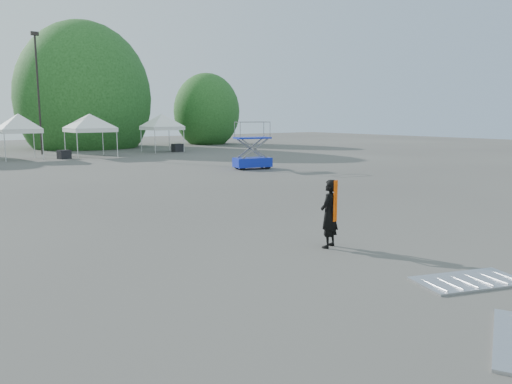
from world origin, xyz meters
TOP-DOWN VIEW (x-y plane):
  - ground at (0.00, 0.00)m, footprint 120.00×120.00m
  - light_pole_east at (3.00, 32.00)m, footprint 0.60×0.25m
  - tree_mid_e at (9.00, 39.00)m, footprint 5.12×5.12m
  - tree_far_e at (22.00, 37.00)m, footprint 3.84×3.84m
  - tent_e at (0.50, 27.90)m, footprint 3.82×3.82m
  - tent_f at (5.46, 27.30)m, footprint 4.59×4.59m
  - tent_g at (12.36, 28.84)m, footprint 4.20×4.20m
  - man at (0.82, -3.08)m, footprint 0.71×0.60m
  - scissor_lift at (10.11, 12.50)m, footprint 2.38×1.57m
  - barrier_mid at (1.13, -6.55)m, footprint 2.29×1.67m
  - crate_mid at (3.22, 26.68)m, footprint 0.98×0.85m
  - crate_east at (13.43, 28.05)m, footprint 0.97×0.78m

SIDE VIEW (x-z plane):
  - ground at x=0.00m, z-range 0.00..0.00m
  - barrier_mid at x=1.13m, z-range 0.00..0.07m
  - crate_mid at x=3.22m, z-range 0.00..0.65m
  - crate_east at x=13.43m, z-range 0.00..0.71m
  - man at x=0.82m, z-range 0.00..1.67m
  - scissor_lift at x=10.11m, z-range 0.01..2.83m
  - tent_e at x=0.50m, z-range 1.12..5.00m
  - tent_g at x=12.36m, z-range 1.12..5.00m
  - tent_f at x=5.46m, z-range 1.12..5.00m
  - tree_far_e at x=22.00m, z-range 0.70..6.55m
  - tree_mid_e at x=9.00m, z-range 0.94..8.74m
  - light_pole_east at x=3.00m, z-range 0.62..10.42m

